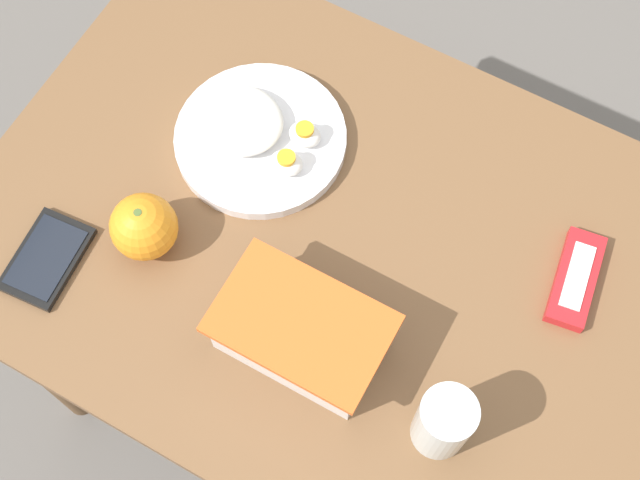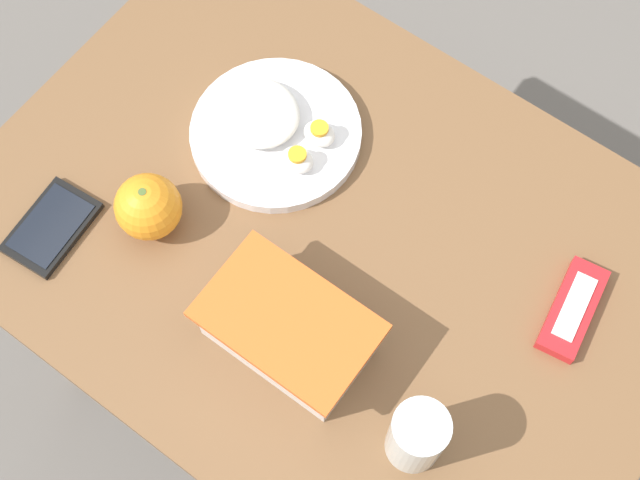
{
  "view_description": "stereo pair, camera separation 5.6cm",
  "coord_description": "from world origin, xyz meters",
  "px_view_note": "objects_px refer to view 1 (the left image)",
  "views": [
    {
      "loc": [
        -0.21,
        0.4,
        1.77
      ],
      "look_at": [
        0.0,
        0.02,
        0.75
      ],
      "focal_mm": 50.0,
      "sensor_mm": 36.0,
      "label": 1
    },
    {
      "loc": [
        -0.26,
        0.37,
        1.77
      ],
      "look_at": [
        0.0,
        0.02,
        0.75
      ],
      "focal_mm": 50.0,
      "sensor_mm": 36.0,
      "label": 2
    }
  ],
  "objects_px": {
    "cell_phone": "(47,259)",
    "drinking_glass": "(444,422)",
    "rice_plate": "(257,134)",
    "candy_bar": "(576,279)",
    "food_container": "(302,334)",
    "orange_fruit": "(144,227)"
  },
  "relations": [
    {
      "from": "cell_phone",
      "to": "drinking_glass",
      "type": "relative_size",
      "value": 1.14
    },
    {
      "from": "rice_plate",
      "to": "candy_bar",
      "type": "relative_size",
      "value": 1.72
    },
    {
      "from": "food_container",
      "to": "candy_bar",
      "type": "height_order",
      "value": "food_container"
    },
    {
      "from": "orange_fruit",
      "to": "cell_phone",
      "type": "relative_size",
      "value": 0.67
    },
    {
      "from": "orange_fruit",
      "to": "rice_plate",
      "type": "bearing_deg",
      "value": -103.51
    },
    {
      "from": "orange_fruit",
      "to": "rice_plate",
      "type": "distance_m",
      "value": 0.2
    },
    {
      "from": "food_container",
      "to": "rice_plate",
      "type": "bearing_deg",
      "value": -48.47
    },
    {
      "from": "rice_plate",
      "to": "drinking_glass",
      "type": "xyz_separation_m",
      "value": [
        -0.39,
        0.24,
        0.04
      ]
    },
    {
      "from": "orange_fruit",
      "to": "cell_phone",
      "type": "distance_m",
      "value": 0.14
    },
    {
      "from": "food_container",
      "to": "candy_bar",
      "type": "bearing_deg",
      "value": -137.77
    },
    {
      "from": "orange_fruit",
      "to": "drinking_glass",
      "type": "height_order",
      "value": "drinking_glass"
    },
    {
      "from": "food_container",
      "to": "orange_fruit",
      "type": "relative_size",
      "value": 2.36
    },
    {
      "from": "rice_plate",
      "to": "candy_bar",
      "type": "distance_m",
      "value": 0.45
    },
    {
      "from": "candy_bar",
      "to": "drinking_glass",
      "type": "height_order",
      "value": "drinking_glass"
    },
    {
      "from": "food_container",
      "to": "drinking_glass",
      "type": "height_order",
      "value": "drinking_glass"
    },
    {
      "from": "candy_bar",
      "to": "cell_phone",
      "type": "height_order",
      "value": "candy_bar"
    },
    {
      "from": "drinking_glass",
      "to": "food_container",
      "type": "bearing_deg",
      "value": -5.33
    },
    {
      "from": "orange_fruit",
      "to": "candy_bar",
      "type": "distance_m",
      "value": 0.54
    },
    {
      "from": "drinking_glass",
      "to": "rice_plate",
      "type": "bearing_deg",
      "value": -31.44
    },
    {
      "from": "food_container",
      "to": "cell_phone",
      "type": "xyz_separation_m",
      "value": [
        0.34,
        0.06,
        -0.03
      ]
    },
    {
      "from": "orange_fruit",
      "to": "cell_phone",
      "type": "xyz_separation_m",
      "value": [
        0.1,
        0.09,
        -0.04
      ]
    },
    {
      "from": "cell_phone",
      "to": "drinking_glass",
      "type": "xyz_separation_m",
      "value": [
        -0.53,
        -0.04,
        0.05
      ]
    }
  ]
}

